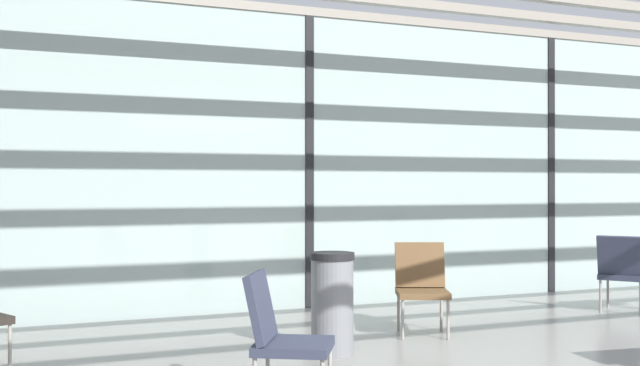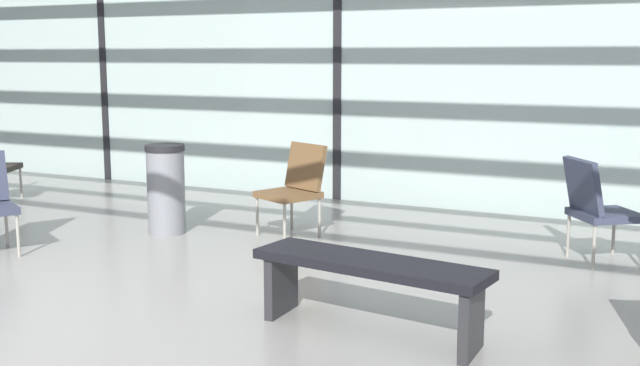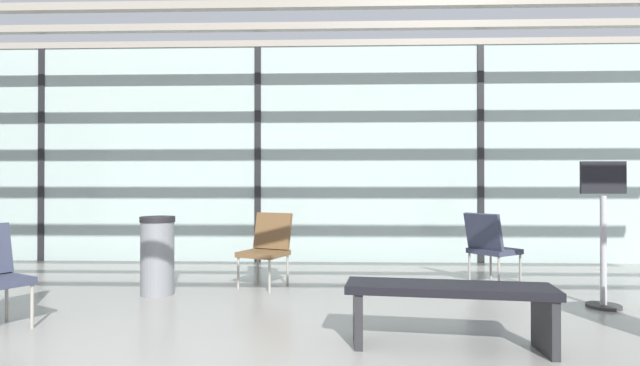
{
  "view_description": "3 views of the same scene",
  "coord_description": "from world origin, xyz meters",
  "px_view_note": "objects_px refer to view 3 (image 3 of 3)",
  "views": [
    {
      "loc": [
        -3.34,
        -3.15,
        1.43
      ],
      "look_at": [
        0.28,
        5.5,
        1.46
      ],
      "focal_mm": 43.13,
      "sensor_mm": 36.0,
      "label": 1
    },
    {
      "loc": [
        3.8,
        -3.11,
        1.7
      ],
      "look_at": [
        0.75,
        3.15,
        0.55
      ],
      "focal_mm": 43.53,
      "sensor_mm": 36.0,
      "label": 2
    },
    {
      "loc": [
        1.24,
        -2.44,
        1.19
      ],
      "look_at": [
        1.03,
        3.81,
        1.24
      ],
      "focal_mm": 27.07,
      "sensor_mm": 36.0,
      "label": 3
    }
  ],
  "objects_px": {
    "lounge_chair_1": "(267,245)",
    "waiting_bench": "(449,299)",
    "trash_bin": "(157,255)",
    "lounge_chair_2": "(490,244)",
    "info_sign": "(603,239)",
    "parked_airplane": "(301,152)"
  },
  "relations": [
    {
      "from": "waiting_bench",
      "to": "info_sign",
      "type": "distance_m",
      "value": 2.22
    },
    {
      "from": "lounge_chair_1",
      "to": "waiting_bench",
      "type": "bearing_deg",
      "value": -29.41
    },
    {
      "from": "lounge_chair_1",
      "to": "lounge_chair_2",
      "type": "relative_size",
      "value": 1.0
    },
    {
      "from": "parked_airplane",
      "to": "lounge_chair_1",
      "type": "relative_size",
      "value": 16.33
    },
    {
      "from": "parked_airplane",
      "to": "waiting_bench",
      "type": "distance_m",
      "value": 9.48
    },
    {
      "from": "lounge_chair_1",
      "to": "lounge_chair_2",
      "type": "xyz_separation_m",
      "value": [
        2.69,
        0.18,
        0.0
      ]
    },
    {
      "from": "waiting_bench",
      "to": "info_sign",
      "type": "xyz_separation_m",
      "value": [
        1.8,
        1.25,
        0.32
      ]
    },
    {
      "from": "waiting_bench",
      "to": "info_sign",
      "type": "height_order",
      "value": "info_sign"
    },
    {
      "from": "lounge_chair_1",
      "to": "trash_bin",
      "type": "bearing_deg",
      "value": -134.01
    },
    {
      "from": "parked_airplane",
      "to": "lounge_chair_1",
      "type": "distance_m",
      "value": 7.18
    },
    {
      "from": "parked_airplane",
      "to": "info_sign",
      "type": "bearing_deg",
      "value": -65.73
    },
    {
      "from": "parked_airplane",
      "to": "lounge_chair_1",
      "type": "height_order",
      "value": "parked_airplane"
    },
    {
      "from": "lounge_chair_2",
      "to": "lounge_chair_1",
      "type": "bearing_deg",
      "value": 57.86
    },
    {
      "from": "trash_bin",
      "to": "lounge_chair_2",
      "type": "bearing_deg",
      "value": 9.84
    },
    {
      "from": "parked_airplane",
      "to": "waiting_bench",
      "type": "xyz_separation_m",
      "value": [
        1.76,
        -9.15,
        -1.75
      ]
    },
    {
      "from": "parked_airplane",
      "to": "lounge_chair_2",
      "type": "relative_size",
      "value": 16.33
    },
    {
      "from": "lounge_chair_1",
      "to": "waiting_bench",
      "type": "relative_size",
      "value": 0.57
    },
    {
      "from": "waiting_bench",
      "to": "trash_bin",
      "type": "distance_m",
      "value": 3.26
    },
    {
      "from": "waiting_bench",
      "to": "info_sign",
      "type": "bearing_deg",
      "value": 42.09
    },
    {
      "from": "lounge_chair_2",
      "to": "info_sign",
      "type": "xyz_separation_m",
      "value": [
        0.76,
        -1.09,
        0.18
      ]
    },
    {
      "from": "waiting_bench",
      "to": "info_sign",
      "type": "relative_size",
      "value": 1.07
    },
    {
      "from": "waiting_bench",
      "to": "lounge_chair_1",
      "type": "bearing_deg",
      "value": 134.76
    }
  ]
}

